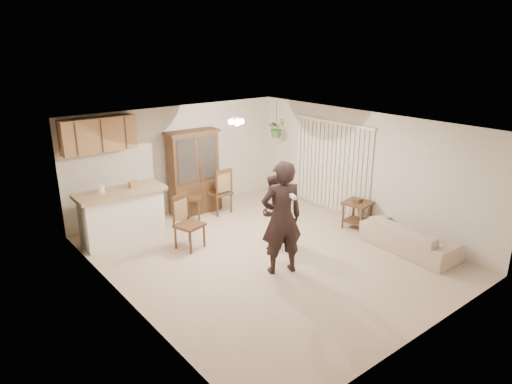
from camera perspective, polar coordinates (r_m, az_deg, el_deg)
floor at (r=8.83m, az=1.36°, el=-7.89°), size 6.50×6.50×0.00m
ceiling at (r=8.04m, az=1.50°, el=8.30°), size 5.50×6.50×0.02m
wall_back at (r=10.93m, az=-9.62°, el=4.07°), size 5.50×0.02×2.50m
wall_front at (r=6.40m, az=20.65°, el=-7.44°), size 5.50×0.02×2.50m
wall_left at (r=7.01m, az=-16.12°, el=-4.66°), size 0.02×6.50×2.50m
wall_right at (r=10.26m, az=13.29°, el=2.89°), size 0.02×6.50×2.50m
breakfast_bar at (r=9.63m, az=-16.34°, el=-3.11°), size 1.60×0.55×1.00m
bar_top at (r=9.45m, az=-16.64°, el=-0.00°), size 1.75×0.70×0.08m
upper_cabinets at (r=9.83m, az=-19.10°, el=6.80°), size 1.50×0.34×0.70m
vertical_blinds at (r=10.82m, az=9.38°, el=3.12°), size 0.06×2.30×2.10m
ceiling_fixture at (r=9.10m, az=-2.46°, el=8.85°), size 0.36×0.36×0.20m
hanging_plant at (r=11.42m, az=2.56°, el=8.01°), size 0.43×0.37×0.48m
plant_cord at (r=11.36m, az=2.58°, el=9.62°), size 0.01×0.01×0.65m
sofa at (r=9.35m, az=18.65°, el=-4.90°), size 0.85×1.92×0.73m
adult at (r=7.89m, az=3.22°, el=-4.05°), size 0.77×0.64×1.80m
child at (r=8.92m, az=2.16°, el=-2.87°), size 0.81×0.74×1.35m
china_hutch at (r=10.75m, az=-7.80°, el=2.38°), size 1.27×0.55×1.97m
side_table at (r=10.18m, az=12.51°, el=-2.75°), size 0.64×0.64×0.67m
chair_bar at (r=9.09m, az=-8.28°, el=-5.15°), size 0.60×0.60×1.08m
chair_hutch_left at (r=10.64m, az=-8.08°, el=-1.53°), size 0.69×0.69×1.11m
chair_hutch_right at (r=10.85m, az=-4.63°, el=-1.01°), size 0.51×0.51×1.11m
controller_adult at (r=7.24m, az=4.66°, el=-0.59°), size 0.11×0.18×0.05m
controller_child at (r=8.70m, az=4.24°, el=-1.82°), size 0.09×0.13×0.04m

